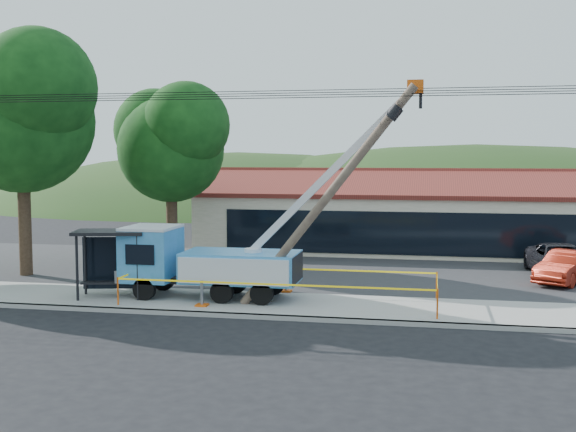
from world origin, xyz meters
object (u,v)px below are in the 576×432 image
(utility_truck, at_px, (207,259))
(bus_shelter, at_px, (112,248))
(leaning_pole, at_px, (335,187))
(car_red, at_px, (566,285))
(car_dark, at_px, (560,278))
(car_silver, at_px, (138,273))

(utility_truck, xyz_separation_m, bus_shelter, (-3.54, -0.56, 0.42))
(utility_truck, distance_m, leaning_pole, 5.69)
(utility_truck, bearing_deg, leaning_pole, -9.97)
(car_red, bearing_deg, bus_shelter, -129.05)
(car_red, distance_m, car_dark, 1.66)
(car_red, bearing_deg, car_dark, 119.19)
(leaning_pole, distance_m, car_red, 12.04)
(car_dark, bearing_deg, leaning_pole, -140.04)
(leaning_pole, distance_m, car_dark, 13.08)
(leaning_pole, distance_m, car_silver, 12.43)
(bus_shelter, bearing_deg, car_dark, 12.44)
(bus_shelter, bearing_deg, car_red, 7.82)
(car_silver, height_order, car_red, car_silver)
(leaning_pole, relative_size, car_silver, 1.96)
(leaning_pole, bearing_deg, car_red, 37.89)
(leaning_pole, height_order, car_red, leaning_pole)
(bus_shelter, height_order, car_red, bus_shelter)
(utility_truck, xyz_separation_m, car_red, (13.75, 6.04, -1.56))
(car_red, bearing_deg, car_silver, -147.66)
(utility_truck, relative_size, car_red, 2.72)
(car_silver, bearing_deg, car_dark, 9.24)
(utility_truck, height_order, car_red, utility_truck)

